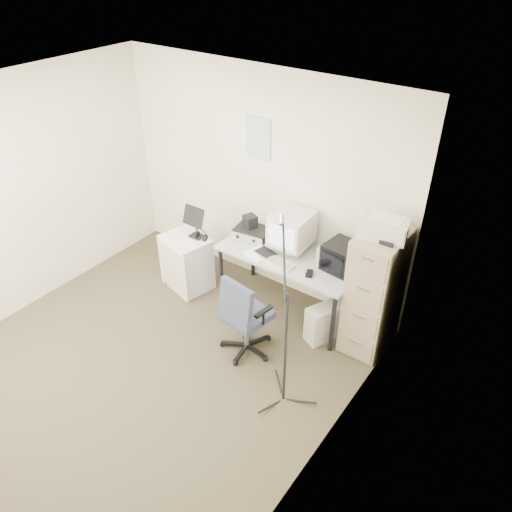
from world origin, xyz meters
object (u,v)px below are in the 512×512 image
Objects in this scene: desk at (289,282)px; office_chair at (246,313)px; filing_cabinet at (375,292)px; side_cart at (187,262)px.

office_chair reaches higher than desk.
office_chair is (0.01, -0.78, 0.10)m from desk.
desk is (-0.95, -0.03, -0.29)m from filing_cabinet.
side_cart is (-2.15, -0.35, -0.32)m from filing_cabinet.
desk is 1.25m from side_cart.
desk is 0.79m from office_chair.
filing_cabinet is at bearing 22.63° from side_cart.
filing_cabinet is 1.26m from office_chair.
desk is at bearing 98.53° from office_chair.
office_chair is at bearing -89.47° from desk.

